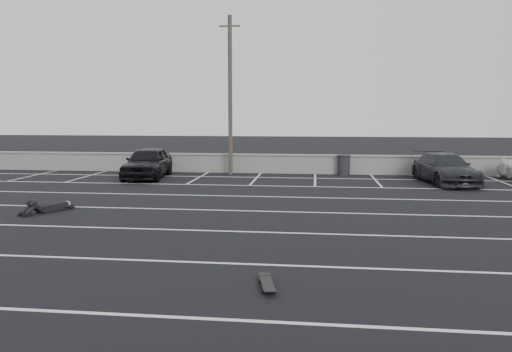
# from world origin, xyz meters

# --- Properties ---
(ground) EXTENTS (120.00, 120.00, 0.00)m
(ground) POSITION_xyz_m (0.00, 0.00, 0.00)
(ground) COLOR black
(ground) RESTS_ON ground
(seawall) EXTENTS (50.00, 0.45, 1.06)m
(seawall) POSITION_xyz_m (0.00, 14.00, 0.55)
(seawall) COLOR gray
(seawall) RESTS_ON ground
(stall_lines) EXTENTS (36.00, 20.05, 0.01)m
(stall_lines) POSITION_xyz_m (-0.08, 4.41, 0.00)
(stall_lines) COLOR silver
(stall_lines) RESTS_ON ground
(car_left) EXTENTS (2.25, 4.83, 1.60)m
(car_left) POSITION_xyz_m (-7.57, 11.11, 0.80)
(car_left) COLOR black
(car_left) RESTS_ON ground
(car_right) EXTENTS (2.65, 5.11, 1.42)m
(car_right) POSITION_xyz_m (7.12, 10.86, 0.71)
(car_right) COLOR #222227
(car_right) RESTS_ON ground
(utility_pole) EXTENTS (1.13, 0.23, 8.46)m
(utility_pole) POSITION_xyz_m (-3.60, 13.20, 4.28)
(utility_pole) COLOR #4C4238
(utility_pole) RESTS_ON ground
(trash_bin) EXTENTS (0.83, 0.83, 1.08)m
(trash_bin) POSITION_xyz_m (2.53, 13.60, 0.55)
(trash_bin) COLOR #242426
(trash_bin) RESTS_ON ground
(person) EXTENTS (2.74, 3.17, 0.50)m
(person) POSITION_xyz_m (-7.83, 2.32, 0.25)
(person) COLOR black
(person) RESTS_ON ground
(skateboard) EXTENTS (0.41, 0.91, 0.11)m
(skateboard) POSITION_xyz_m (0.13, -4.46, 0.08)
(skateboard) COLOR black
(skateboard) RESTS_ON ground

